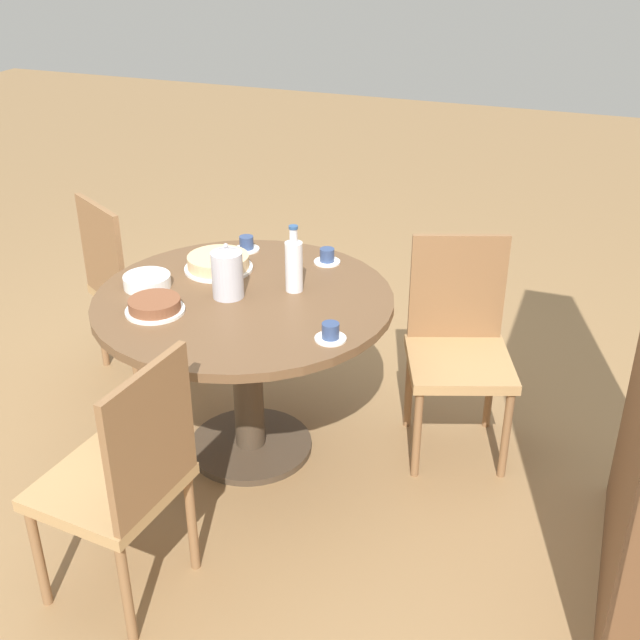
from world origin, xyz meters
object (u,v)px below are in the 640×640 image
coffee_pot (227,273)px  cup_a (330,333)px  water_bottle (294,265)px  cake_second (155,306)px  chair_c (123,478)px  cup_c (327,257)px  cake_main (218,263)px  chair_b (133,284)px  cup_b (247,245)px  chair_a (458,344)px

coffee_pot → cup_a: 0.54m
water_bottle → cake_second: 0.56m
chair_c → cup_c: (-1.31, 0.21, 0.28)m
cake_main → cup_c: bearing=119.6°
cup_a → cup_c: bearing=-158.8°
cup_c → water_bottle: bearing=-5.2°
chair_b → water_bottle: 1.06m
cake_second → cup_a: bearing=92.5°
chair_b → cup_b: 0.66m
chair_c → cup_c: chair_c is taller
cup_b → chair_a: bearing=85.9°
chair_b → coffee_pot: (0.41, 0.73, 0.35)m
cup_c → cake_main: bearing=-60.4°
chair_a → water_bottle: 0.77m
chair_a → cake_second: 1.25m
cup_a → cup_c: (-0.64, -0.25, 0.00)m
water_bottle → cup_a: (0.33, 0.28, -0.09)m
coffee_pot → cake_second: coffee_pot is taller
chair_c → cup_a: bearing=150.9°
chair_c → coffee_pot: (-0.86, -0.04, 0.35)m
cake_second → cup_b: size_ratio=1.99×
chair_c → cup_b: bearing=-167.1°
coffee_pot → cup_a: size_ratio=1.97×
cake_main → cup_a: (0.41, 0.65, -0.00)m
chair_b → cake_main: size_ratio=3.18×
water_bottle → cake_second: (0.36, -0.42, -0.09)m
coffee_pot → cup_a: coffee_pot is taller
chair_c → cake_main: size_ratio=3.18×
coffee_pot → water_bottle: 0.26m
chair_a → cake_main: (0.17, -1.01, 0.28)m
coffee_pot → cup_b: size_ratio=1.97×
cake_second → chair_b: bearing=-140.0°
chair_b → cake_main: (0.20, 0.58, 0.28)m
water_bottle → cup_b: water_bottle is taller
cup_c → coffee_pot: bearing=-29.1°
water_bottle → cup_c: size_ratio=2.41×
cup_c → cup_a: bearing=21.2°
cup_b → coffee_pot: bearing=16.6°
chair_a → chair_b: size_ratio=1.00×
chair_b → water_bottle: water_bottle is taller
cup_b → cup_c: size_ratio=1.00×
chair_c → water_bottle: (-1.00, 0.18, 0.36)m
chair_c → coffee_pot: 0.93m
coffee_pot → cake_main: 0.28m
cake_main → coffee_pot: bearing=35.4°
cup_a → cup_b: (-0.65, -0.63, 0.00)m
chair_b → cake_main: chair_b is taller
chair_a → cup_a: size_ratio=8.08×
water_bottle → cake_main: water_bottle is taller
coffee_pot → water_bottle: (-0.14, 0.22, 0.01)m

